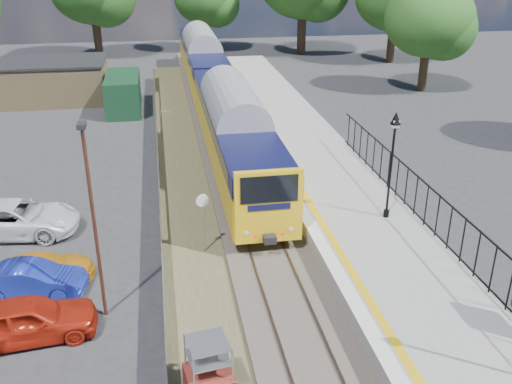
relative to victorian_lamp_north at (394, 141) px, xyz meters
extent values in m
plane|color=#2D2D30|center=(-5.30, -6.00, -4.30)|extent=(120.00, 120.00, 0.00)
cube|color=#473F38|center=(-5.30, 4.00, -4.20)|extent=(3.40, 80.00, 0.20)
cube|color=#4C472D|center=(-8.20, 2.00, -4.27)|extent=(2.60, 70.00, 0.06)
cube|color=brown|center=(-6.02, 4.00, -4.08)|extent=(0.07, 80.00, 0.14)
cube|color=brown|center=(-4.58, 4.00, -4.08)|extent=(0.07, 80.00, 0.14)
cube|color=gray|center=(-1.10, 2.00, -3.85)|extent=(5.00, 70.00, 0.90)
cube|color=silver|center=(-3.35, 2.00, -3.39)|extent=(0.50, 70.00, 0.01)
cube|color=yellow|center=(-2.85, 2.00, -3.39)|extent=(0.30, 70.00, 0.01)
cylinder|color=black|center=(0.00, 0.00, -3.25)|extent=(0.24, 0.24, 0.30)
cylinder|color=black|center=(0.00, 0.00, -1.40)|extent=(0.10, 0.10, 3.70)
cube|color=black|center=(0.00, 0.00, 0.55)|extent=(0.08, 0.08, 0.30)
cube|color=beige|center=(0.00, 0.00, 0.72)|extent=(0.26, 0.26, 0.30)
cone|color=black|center=(0.00, 0.00, 0.95)|extent=(0.44, 0.44, 0.50)
cube|color=black|center=(1.25, -3.50, -1.65)|extent=(0.05, 26.00, 0.05)
cube|color=#9B8557|center=(-17.30, 26.00, -2.80)|extent=(8.00, 6.00, 3.00)
cube|color=black|center=(-17.30, 26.00, -1.25)|extent=(8.20, 6.20, 0.15)
cube|color=#153A1E|center=(-11.80, 22.00, -3.00)|extent=(2.40, 6.00, 2.60)
cylinder|color=#332319|center=(-15.30, 44.00, -2.37)|extent=(0.88, 0.88, 3.85)
cylinder|color=#332319|center=(-3.30, 46.00, -2.72)|extent=(0.72, 0.72, 3.15)
cylinder|color=#332319|center=(6.70, 42.00, -2.20)|extent=(0.96, 0.96, 4.20)
cylinder|color=#332319|center=(14.70, 36.00, -2.55)|extent=(0.80, 0.80, 3.50)
cylinder|color=#332319|center=(12.70, 24.00, -2.72)|extent=(0.72, 0.72, 3.15)
ellipsoid|color=#21531B|center=(12.70, 24.00, 1.55)|extent=(7.20, 7.20, 6.12)
cube|color=yellow|center=(-5.30, 9.11, -2.61)|extent=(2.80, 20.00, 1.90)
cube|color=#0F123A|center=(-5.30, 9.11, -1.31)|extent=(2.82, 20.00, 0.90)
cube|color=black|center=(-5.30, 9.11, -1.31)|extent=(2.82, 18.00, 0.70)
cube|color=black|center=(-5.30, 9.11, -3.79)|extent=(2.00, 18.00, 0.45)
cube|color=yellow|center=(-5.30, 29.71, -2.61)|extent=(2.80, 20.00, 1.90)
cube|color=#0F123A|center=(-5.30, 29.71, -1.31)|extent=(2.82, 20.00, 0.90)
cube|color=black|center=(-5.30, 29.71, -1.31)|extent=(2.82, 18.00, 0.70)
cube|color=black|center=(-5.30, 29.71, -3.79)|extent=(2.00, 18.00, 0.45)
cube|color=black|center=(-5.30, -1.10, -1.26)|extent=(2.24, 0.04, 1.10)
cylinder|color=#999EA3|center=(-7.80, -0.16, -3.12)|extent=(0.06, 0.06, 2.36)
cylinder|color=silver|center=(-7.80, -0.21, -1.94)|extent=(0.52, 0.18, 0.53)
cylinder|color=#462217|center=(-11.49, -3.80, -0.96)|extent=(0.12, 0.12, 6.68)
cube|color=black|center=(-11.49, -3.80, 2.43)|extent=(0.25, 0.50, 0.15)
imported|color=#B62310|center=(-13.78, -4.70, -3.57)|extent=(4.45, 2.19, 1.46)
imported|color=#1C2CA9|center=(-14.10, -2.11, -3.69)|extent=(3.84, 1.80, 1.22)
imported|color=orange|center=(-13.95, -1.31, -3.74)|extent=(4.01, 2.11, 1.11)
imported|color=white|center=(-15.64, 2.83, -3.56)|extent=(5.61, 3.11, 1.48)
camera|label=1|loc=(-9.16, -20.52, 7.44)|focal=40.00mm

